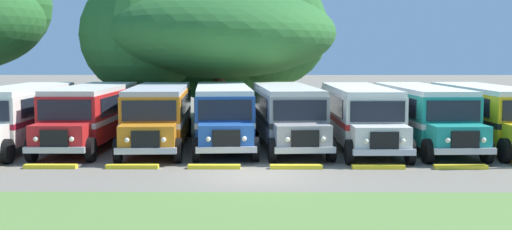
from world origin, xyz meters
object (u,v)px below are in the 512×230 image
at_px(parked_bus_slot_4, 286,112).
at_px(parked_bus_slot_7, 487,113).
at_px(parked_bus_slot_3, 223,112).
at_px(parked_bus_slot_6, 422,113).
at_px(parked_bus_slot_0, 21,113).
at_px(broad_shade_tree, 217,34).
at_px(parked_bus_slot_1, 92,112).
at_px(parked_bus_slot_2, 159,113).
at_px(parked_bus_slot_5, 359,113).

relative_size(parked_bus_slot_4, parked_bus_slot_7, 1.01).
bearing_deg(parked_bus_slot_3, parked_bus_slot_4, 83.91).
bearing_deg(parked_bus_slot_6, parked_bus_slot_3, -94.53).
bearing_deg(parked_bus_slot_3, parked_bus_slot_0, -91.48).
xyz_separation_m(parked_bus_slot_3, parked_bus_slot_7, (12.55, -0.12, 0.00)).
relative_size(parked_bus_slot_6, broad_shade_tree, 0.68).
xyz_separation_m(parked_bus_slot_1, parked_bus_slot_3, (6.22, 0.08, 0.00)).
xyz_separation_m(parked_bus_slot_2, parked_bus_slot_3, (2.99, 0.31, 0.00)).
height_order(parked_bus_slot_2, broad_shade_tree, broad_shade_tree).
height_order(parked_bus_slot_5, broad_shade_tree, broad_shade_tree).
relative_size(parked_bus_slot_5, broad_shade_tree, 0.67).
relative_size(parked_bus_slot_2, parked_bus_slot_6, 1.00).
bearing_deg(parked_bus_slot_3, broad_shade_tree, -179.62).
distance_m(parked_bus_slot_4, parked_bus_slot_5, 3.43).
bearing_deg(parked_bus_slot_7, parked_bus_slot_2, -92.01).
distance_m(parked_bus_slot_1, parked_bus_slot_7, 18.77).
relative_size(parked_bus_slot_0, parked_bus_slot_7, 1.00).
distance_m(parked_bus_slot_0, parked_bus_slot_1, 3.29).
bearing_deg(parked_bus_slot_1, parked_bus_slot_4, 90.33).
xyz_separation_m(parked_bus_slot_2, parked_bus_slot_4, (6.03, 0.24, 0.00)).
distance_m(parked_bus_slot_0, parked_bus_slot_3, 9.49).
xyz_separation_m(parked_bus_slot_2, parked_bus_slot_7, (15.54, 0.19, 0.00)).
relative_size(parked_bus_slot_2, parked_bus_slot_3, 1.00).
bearing_deg(parked_bus_slot_0, parked_bus_slot_4, 91.73).
xyz_separation_m(parked_bus_slot_0, parked_bus_slot_7, (22.03, 0.41, 0.00)).
bearing_deg(parked_bus_slot_5, parked_bus_slot_1, -93.24).
distance_m(parked_bus_slot_0, broad_shade_tree, 14.92).
bearing_deg(parked_bus_slot_1, parked_bus_slot_0, -81.86).
relative_size(parked_bus_slot_4, parked_bus_slot_6, 1.01).
distance_m(parked_bus_slot_6, broad_shade_tree, 15.90).
bearing_deg(parked_bus_slot_6, parked_bus_slot_5, -87.27).
bearing_deg(parked_bus_slot_6, parked_bus_slot_7, 90.19).
bearing_deg(parked_bus_slot_7, parked_bus_slot_0, -91.65).
distance_m(parked_bus_slot_0, parked_bus_slot_6, 18.90).
bearing_deg(parked_bus_slot_1, parked_bus_slot_3, 91.04).
distance_m(parked_bus_slot_2, parked_bus_slot_5, 9.42).
bearing_deg(parked_bus_slot_3, parked_bus_slot_6, 83.58).
relative_size(parked_bus_slot_2, parked_bus_slot_7, 1.00).
bearing_deg(parked_bus_slot_1, parked_bus_slot_2, 86.19).
height_order(parked_bus_slot_3, parked_bus_slot_5, same).
relative_size(parked_bus_slot_5, parked_bus_slot_6, 1.00).
relative_size(parked_bus_slot_0, parked_bus_slot_4, 0.99).
relative_size(parked_bus_slot_1, parked_bus_slot_2, 0.99).
bearing_deg(parked_bus_slot_1, parked_bus_slot_6, 89.54).
height_order(parked_bus_slot_1, parked_bus_slot_3, same).
bearing_deg(parked_bus_slot_4, parked_bus_slot_7, 84.63).
distance_m(parked_bus_slot_5, parked_bus_slot_7, 6.14).
xyz_separation_m(parked_bus_slot_4, parked_bus_slot_7, (9.51, -0.05, 0.00)).
bearing_deg(parked_bus_slot_4, parked_bus_slot_5, 76.52).
bearing_deg(broad_shade_tree, parked_bus_slot_6, -47.48).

